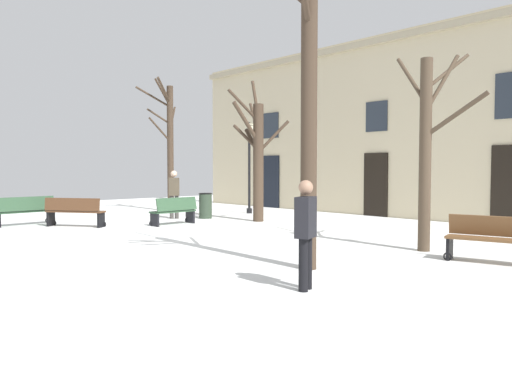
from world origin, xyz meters
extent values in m
plane|color=white|center=(0.00, 0.00, 0.00)|extent=(31.01, 31.01, 0.00)
cube|color=beige|center=(0.00, 7.59, 3.37)|extent=(19.38, 0.40, 6.74)
cube|color=tan|center=(0.00, 7.34, 6.49)|extent=(19.38, 0.30, 0.24)
cube|color=black|center=(-5.40, 7.37, 1.19)|extent=(1.17, 0.08, 2.38)
cube|color=#262D38|center=(-5.40, 7.37, 3.75)|extent=(1.06, 0.06, 1.15)
cube|color=black|center=(0.27, 7.37, 1.19)|extent=(1.02, 0.08, 2.38)
cube|color=#262D38|center=(0.27, 7.37, 3.74)|extent=(0.92, 0.06, 1.12)
cube|color=black|center=(5.09, 7.37, 1.26)|extent=(1.23, 0.08, 2.52)
cylinder|color=#423326|center=(-1.42, 2.90, 1.98)|extent=(0.35, 0.35, 3.96)
cylinder|color=#423326|center=(-1.67, 2.45, 3.90)|extent=(0.61, 1.01, 1.09)
cylinder|color=#423326|center=(-1.77, 3.09, 4.17)|extent=(0.82, 0.51, 1.40)
cylinder|color=#423326|center=(-1.95, 2.82, 2.86)|extent=(1.14, 0.28, 0.95)
cylinder|color=#423326|center=(-1.85, 3.01, 2.73)|extent=(0.98, 0.38, 0.95)
cylinder|color=#423326|center=(-1.50, 2.42, 3.32)|extent=(0.30, 1.08, 1.36)
cylinder|color=#423326|center=(-1.09, 3.28, 2.87)|extent=(0.79, 0.88, 1.12)
cylinder|color=#423326|center=(-1.84, 3.10, 3.54)|extent=(0.95, 0.52, 1.13)
cylinder|color=#423326|center=(4.95, -1.84, 2.71)|extent=(0.29, 0.29, 5.41)
cylinder|color=#423326|center=(4.68, -1.48, 3.98)|extent=(0.66, 0.82, 0.99)
cylinder|color=#4C3D2D|center=(5.41, 1.46, 2.09)|extent=(0.26, 0.26, 4.17)
cylinder|color=#4C3D2D|center=(5.57, 1.84, 3.66)|extent=(0.43, 0.86, 1.30)
cylinder|color=#4C3D2D|center=(4.89, 1.76, 3.80)|extent=(1.15, 0.71, 1.25)
cylinder|color=#4C3D2D|center=(6.03, 1.56, 2.92)|extent=(1.30, 0.30, 0.90)
cylinder|color=#4C3D2D|center=(5.61, 2.00, 3.92)|extent=(0.49, 1.15, 0.88)
cylinder|color=#423326|center=(-6.76, 2.88, 2.60)|extent=(0.26, 0.26, 5.21)
cylinder|color=#423326|center=(-6.71, 2.50, 4.90)|extent=(0.18, 0.82, 1.07)
cylinder|color=#423326|center=(-6.82, 2.42, 3.38)|extent=(0.20, 0.98, 1.00)
cylinder|color=#423326|center=(-7.10, 3.02, 4.59)|extent=(0.77, 0.38, 0.93)
cylinder|color=#423326|center=(-7.15, 2.31, 4.74)|extent=(0.87, 1.22, 0.86)
cylinder|color=#423326|center=(-6.94, 3.12, 3.91)|extent=(0.48, 0.59, 1.03)
cylinder|color=#423326|center=(-6.48, 2.42, 4.94)|extent=(0.68, 1.02, 0.94)
cylinder|color=#423326|center=(-7.05, 2.51, 3.95)|extent=(0.68, 0.81, 0.68)
cylinder|color=black|center=(-3.86, 4.69, 1.61)|extent=(0.10, 0.10, 3.21)
cylinder|color=black|center=(-3.86, 4.69, 0.10)|extent=(0.22, 0.22, 0.20)
cube|color=beige|center=(-3.86, 4.69, 3.39)|extent=(0.24, 0.24, 0.36)
cone|color=black|center=(-3.86, 4.69, 3.57)|extent=(0.30, 0.30, 0.14)
cylinder|color=#2D3D2D|center=(-3.45, 2.19, 0.44)|extent=(0.46, 0.46, 0.88)
torus|color=black|center=(-3.45, 2.19, 0.89)|extent=(0.49, 0.49, 0.04)
cube|color=#51331E|center=(-4.15, -2.28, 0.47)|extent=(1.75, 1.38, 0.05)
cube|color=#51331E|center=(-4.04, -2.43, 0.71)|extent=(1.57, 1.12, 0.39)
cube|color=black|center=(-3.43, -1.79, 0.24)|extent=(0.25, 0.33, 0.47)
torus|color=black|center=(-3.52, -1.67, 0.08)|extent=(0.16, 0.12, 0.17)
cube|color=black|center=(-4.86, -2.77, 0.24)|extent=(0.25, 0.33, 0.47)
torus|color=black|center=(-4.95, -2.65, 0.08)|extent=(0.16, 0.12, 0.17)
cube|color=brown|center=(6.99, 1.08, 0.46)|extent=(1.66, 0.77, 0.05)
cube|color=brown|center=(6.94, 1.26, 0.70)|extent=(1.59, 0.46, 0.39)
cube|color=black|center=(6.26, 0.91, 0.23)|extent=(0.14, 0.38, 0.46)
torus|color=black|center=(6.30, 0.75, 0.08)|extent=(0.17, 0.07, 0.17)
cube|color=#2D4C33|center=(-5.66, -3.29, 0.43)|extent=(0.52, 1.73, 0.05)
cube|color=#2D4C33|center=(-5.46, -3.29, 0.69)|extent=(0.22, 1.72, 0.44)
cube|color=black|center=(-5.69, -2.50, 0.22)|extent=(0.40, 0.08, 0.43)
torus|color=black|center=(-5.86, -2.51, 0.08)|extent=(0.04, 0.17, 0.17)
cube|color=#2D4C33|center=(-2.57, 0.24, 0.43)|extent=(0.53, 1.52, 0.05)
cube|color=#2D4C33|center=(-2.36, 0.24, 0.67)|extent=(0.19, 1.50, 0.41)
cube|color=black|center=(-2.60, 0.93, 0.21)|extent=(0.42, 0.08, 0.43)
torus|color=black|center=(-2.78, 0.92, 0.08)|extent=(0.04, 0.17, 0.17)
cube|color=black|center=(-2.55, -0.45, 0.21)|extent=(0.42, 0.08, 0.43)
torus|color=black|center=(-2.73, -0.46, 0.08)|extent=(0.04, 0.17, 0.17)
cylinder|color=black|center=(5.98, -3.13, 0.39)|extent=(0.14, 0.14, 0.78)
cylinder|color=black|center=(5.92, -2.96, 0.39)|extent=(0.14, 0.14, 0.78)
cube|color=black|center=(5.95, -3.04, 1.09)|extent=(0.34, 0.43, 0.60)
sphere|color=#9E755B|center=(5.95, -3.04, 1.53)|extent=(0.22, 0.22, 0.22)
cylinder|color=#403D3A|center=(-4.08, 1.39, 0.41)|extent=(0.14, 0.14, 0.83)
cylinder|color=#403D3A|center=(-4.18, 1.23, 0.41)|extent=(0.14, 0.14, 0.83)
cube|color=#4C4233|center=(-4.13, 1.31, 1.14)|extent=(0.39, 0.44, 0.64)
sphere|color=beige|center=(-4.13, 1.31, 1.61)|extent=(0.23, 0.23, 0.23)
camera|label=1|loc=(10.76, -8.50, 1.81)|focal=34.61mm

